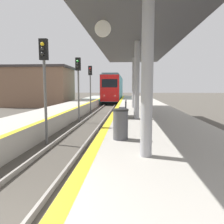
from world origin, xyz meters
TOP-DOWN VIEW (x-y plane):
  - train at (0.00, 35.09)m, footprint 2.70×16.09m
  - signal_near at (-1.11, 6.73)m, footprint 0.36×0.31m
  - signal_mid at (-1.00, 12.75)m, footprint 0.36×0.31m
  - signal_far at (-1.19, 18.78)m, footprint 0.36×0.31m
  - station_canopy at (3.00, 8.71)m, footprint 4.39×18.85m
  - trash_bin at (2.33, 4.07)m, footprint 0.49×0.49m
  - bench at (2.31, 9.32)m, footprint 0.44×1.72m
  - station_building at (-10.00, 26.34)m, footprint 9.79×6.09m

SIDE VIEW (x-z plane):
  - trash_bin at x=2.33m, z-range 0.92..1.89m
  - bench at x=2.31m, z-range 0.94..1.86m
  - train at x=0.00m, z-range 0.04..4.61m
  - station_building at x=-10.00m, z-range 0.01..5.35m
  - signal_near at x=-1.11m, z-range 0.92..5.55m
  - signal_mid at x=-1.00m, z-range 0.92..5.55m
  - signal_far at x=-1.19m, z-range 0.92..5.55m
  - station_canopy at x=3.00m, z-range 2.79..6.97m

